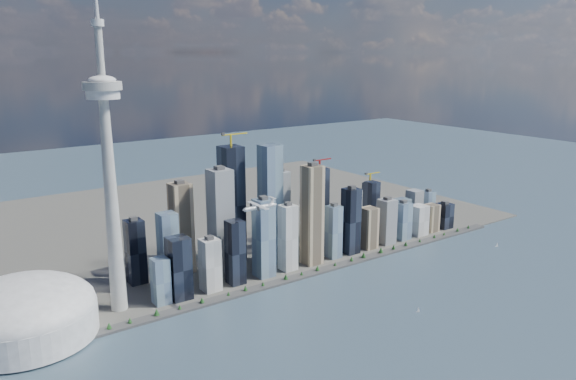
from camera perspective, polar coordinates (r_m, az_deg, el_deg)
ground at (r=863.97m, az=10.61°, el=-14.19°), size 4000.00×4000.00×0.00m
seawall at (r=1033.21m, az=0.51°, el=-8.98°), size 1100.00×22.00×4.00m
land at (r=1401.33m, az=-10.38°, el=-3.04°), size 1400.00×900.00×3.00m
shoreline_trees at (r=1030.60m, az=0.51°, el=-8.63°), size 960.53×7.20×8.80m
skyscraper_cluster at (r=1106.27m, az=0.37°, el=-3.21°), size 736.00×142.00×253.25m
needle_tower at (r=885.96m, az=-17.76°, el=2.32°), size 56.00×56.00×550.50m
dome_stadium at (r=904.97m, az=-25.22°, el=-11.22°), size 200.00×200.00×86.00m
airplane at (r=891.76m, az=-2.90°, el=-1.71°), size 64.57×56.99×15.79m
sailboat_west at (r=936.41m, az=13.09°, el=-11.82°), size 6.29×3.68×8.92m
sailboat_east at (r=1279.75m, az=20.46°, el=-5.27°), size 7.06×3.67×9.86m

